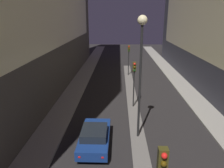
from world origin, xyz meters
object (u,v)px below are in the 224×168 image
Objects in this scene: street_lamp at (141,51)px; car_left_lane at (95,137)px; traffic_light_far at (129,53)px; traffic_light_mid at (134,74)px.

street_lamp reaches higher than car_left_lane.
street_lamp is at bearing -90.00° from traffic_light_far.
street_lamp is at bearing 22.51° from car_left_lane.
traffic_light_mid is 0.98× the size of car_left_lane.
traffic_light_mid is 11.88m from traffic_light_far.
car_left_lane is (-3.03, -18.64, -2.59)m from traffic_light_far.
traffic_light_far is at bearing 90.00° from street_lamp.
traffic_light_far is at bearing 80.78° from car_left_lane.
traffic_light_far is 0.98× the size of car_left_lane.
traffic_light_mid is 7.84m from car_left_lane.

